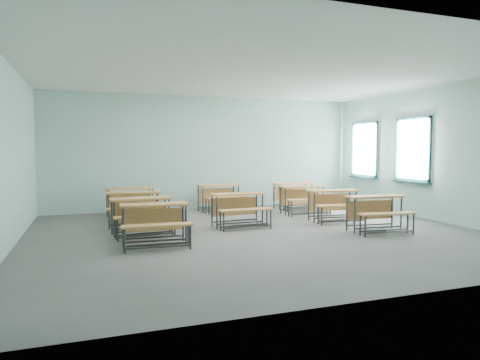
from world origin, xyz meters
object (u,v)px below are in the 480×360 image
object	(u,v)px
desk_unit_r2c2	(304,195)
desk_unit_r3c2	(295,191)
desk_unit_r0c0	(155,218)
desk_unit_r0c2	(377,208)
desk_unit_r3c0	(131,197)
desk_unit_r1c0	(142,210)
desk_unit_r1c1	(239,204)
desk_unit_r1c2	(334,200)
desk_unit_r3c1	(220,193)
desk_unit_r2c0	(134,203)

from	to	relation	value
desk_unit_r2c2	desk_unit_r3c2	world-z (taller)	same
desk_unit_r0c0	desk_unit_r0c2	distance (m)	4.50
desk_unit_r3c0	desk_unit_r0c2	bearing A→B (deg)	-45.82
desk_unit_r0c2	desk_unit_r3c2	world-z (taller)	same
desk_unit_r1c0	desk_unit_r1c1	bearing A→B (deg)	0.23
desk_unit_r0c2	desk_unit_r0c0	bearing A→B (deg)	-177.92
desk_unit_r1c2	desk_unit_r3c1	size ratio (longest dim) A/B	0.97
desk_unit_r0c0	desk_unit_r0c2	size ratio (longest dim) A/B	0.98
desk_unit_r1c0	desk_unit_r3c2	bearing A→B (deg)	23.04
desk_unit_r0c0	desk_unit_r2c2	bearing A→B (deg)	32.40
desk_unit_r2c2	desk_unit_r3c2	distance (m)	1.11
desk_unit_r0c0	desk_unit_r1c1	distance (m)	2.37
desk_unit_r1c0	desk_unit_r3c1	world-z (taller)	same
desk_unit_r1c0	desk_unit_r2c0	distance (m)	1.24
desk_unit_r0c0	desk_unit_r2c0	xyz separation A→B (m)	(-0.14, 2.29, 0.00)
desk_unit_r1c1	desk_unit_r1c2	size ratio (longest dim) A/B	0.98
desk_unit_r1c0	desk_unit_r1c2	size ratio (longest dim) A/B	1.00
desk_unit_r0c2	desk_unit_r3c1	world-z (taller)	same
desk_unit_r1c1	desk_unit_r2c2	size ratio (longest dim) A/B	1.00
desk_unit_r0c0	desk_unit_r2c0	distance (m)	2.30
desk_unit_r1c1	desk_unit_r3c0	bearing A→B (deg)	130.13
desk_unit_r1c0	desk_unit_r0c0	bearing A→B (deg)	-89.50
desk_unit_r0c2	desk_unit_r2c2	size ratio (longest dim) A/B	1.01
desk_unit_r2c0	desk_unit_r3c1	distance (m)	2.83
desk_unit_r3c0	desk_unit_r3c2	world-z (taller)	same
desk_unit_r2c2	desk_unit_r3c2	bearing A→B (deg)	78.50
desk_unit_r1c1	desk_unit_r2c0	world-z (taller)	same
desk_unit_r2c0	desk_unit_r2c2	distance (m)	4.36
desk_unit_r1c2	desk_unit_r0c0	bearing A→B (deg)	-159.59
desk_unit_r1c2	desk_unit_r2c2	bearing A→B (deg)	101.75
desk_unit_r0c0	desk_unit_r0c2	world-z (taller)	same
desk_unit_r1c2	desk_unit_r3c2	size ratio (longest dim) A/B	0.99
desk_unit_r0c0	desk_unit_r3c1	distance (m)	4.37
desk_unit_r0c2	desk_unit_r1c2	bearing A→B (deg)	99.82
desk_unit_r1c2	desk_unit_r1c1	bearing A→B (deg)	-176.24
desk_unit_r2c0	desk_unit_r0c2	bearing A→B (deg)	-26.18
desk_unit_r1c1	desk_unit_r3c2	size ratio (longest dim) A/B	0.97
desk_unit_r2c2	desk_unit_r3c1	xyz separation A→B (m)	(-1.90, 1.25, 0.00)
desk_unit_r1c1	desk_unit_r3c0	xyz separation A→B (m)	(-2.10, 2.22, 0.00)
desk_unit_r0c0	desk_unit_r3c0	bearing A→B (deg)	93.77
desk_unit_r1c1	desk_unit_r2c2	distance (m)	2.52
desk_unit_r2c2	desk_unit_r1c0	bearing A→B (deg)	-158.69
desk_unit_r2c0	desk_unit_r3c1	size ratio (longest dim) A/B	0.95
desk_unit_r1c1	desk_unit_r3c0	distance (m)	3.06
desk_unit_r0c0	desk_unit_r1c0	xyz separation A→B (m)	(-0.10, 1.06, 0.00)
desk_unit_r1c0	desk_unit_r3c1	distance (m)	3.58
desk_unit_r3c1	desk_unit_r1c2	bearing A→B (deg)	-58.52
desk_unit_r1c1	desk_unit_r1c2	distance (m)	2.36
desk_unit_r0c0	desk_unit_r1c2	bearing A→B (deg)	17.65
desk_unit_r0c0	desk_unit_r1c0	bearing A→B (deg)	97.85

